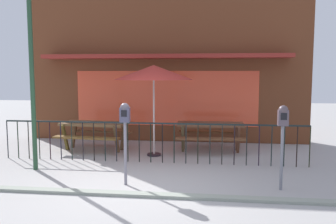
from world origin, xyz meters
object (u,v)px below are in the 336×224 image
at_px(picnic_table_left, 94,128).
at_px(patio_umbrella, 154,73).
at_px(picnic_table_right, 210,129).
at_px(parking_meter_near, 125,122).
at_px(street_lamp, 31,49).
at_px(parking_meter_far, 283,125).

distance_m(picnic_table_left, patio_umbrella, 2.38).
relative_size(picnic_table_right, parking_meter_near, 1.16).
bearing_deg(picnic_table_left, picnic_table_right, 4.78).
height_order(picnic_table_right, street_lamp, street_lamp).
height_order(parking_meter_near, parking_meter_far, parking_meter_near).
relative_size(picnic_table_left, parking_meter_far, 1.21).
height_order(parking_meter_far, street_lamp, street_lamp).
distance_m(picnic_table_left, parking_meter_near, 3.44).
bearing_deg(parking_meter_far, street_lamp, 171.63).
bearing_deg(picnic_table_left, parking_meter_near, -61.47).
bearing_deg(patio_umbrella, parking_meter_far, -41.38).
xyz_separation_m(patio_umbrella, parking_meter_far, (2.77, -2.44, -0.93)).
relative_size(parking_meter_near, parking_meter_far, 1.01).
bearing_deg(parking_meter_near, parking_meter_far, 1.31).
xyz_separation_m(picnic_table_right, street_lamp, (-3.84, -2.41, 2.04)).
height_order(picnic_table_left, parking_meter_near, parking_meter_near).
relative_size(patio_umbrella, street_lamp, 0.57).
distance_m(parking_meter_far, street_lamp, 5.41).
xyz_separation_m(picnic_table_right, parking_meter_far, (1.32, -3.17, 0.60)).
distance_m(parking_meter_near, street_lamp, 2.80).
relative_size(picnic_table_left, picnic_table_right, 1.03).
relative_size(parking_meter_near, street_lamp, 0.39).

